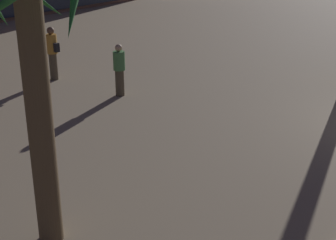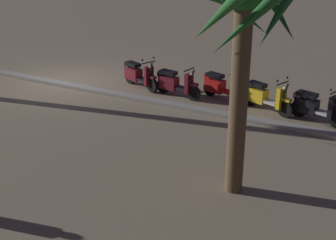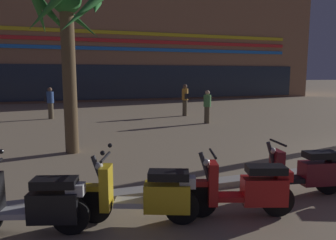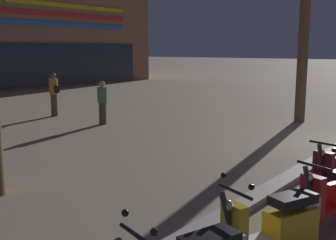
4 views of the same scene
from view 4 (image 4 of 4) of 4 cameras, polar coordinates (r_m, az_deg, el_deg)
scooter_yellow_lead_nearest at (r=5.37m, az=14.36°, el=-14.20°), size 1.75×0.86×1.17m
scooter_red_mid_front at (r=6.64m, az=22.19°, el=-9.89°), size 1.68×0.78×1.04m
palm_tree_by_mall_entrance at (r=15.64m, az=18.40°, el=15.40°), size 2.65×2.76×5.69m
pedestrian_strolling_near_curb at (r=16.77m, az=-15.45°, el=3.60°), size 0.34×0.45×1.70m
pedestrian_by_palm_tree at (r=14.58m, az=-9.03°, el=2.48°), size 0.34×0.34×1.51m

